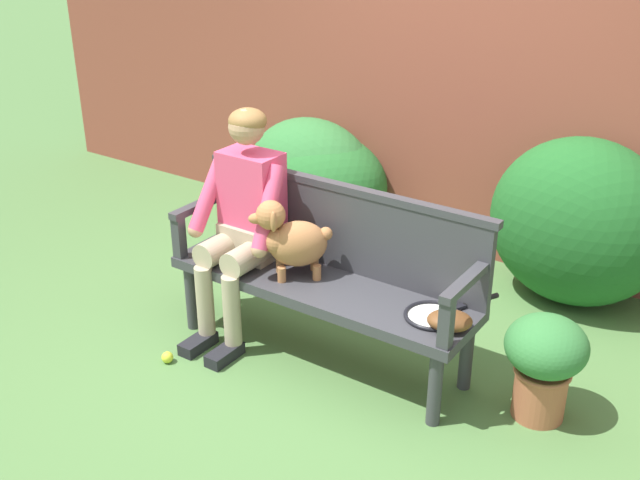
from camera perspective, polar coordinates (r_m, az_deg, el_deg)
The scene contains 15 objects.
ground_plane at distance 4.39m, azimuth 0.00°, elevation -8.56°, with size 40.00×40.00×0.00m, color #4C753D.
brick_garden_fence at distance 5.40m, azimuth 11.47°, elevation 13.11°, with size 8.00×0.30×2.72m, color brown.
hedge_bush_mid_right at distance 5.83m, azimuth -0.70°, elevation 4.95°, with size 1.04×0.75×0.86m, color #337538.
hedge_bush_mid_left at distance 5.80m, azimuth -0.07°, elevation 4.36°, with size 1.08×0.86×0.77m, color #286B2D.
hedge_bush_far_left at distance 4.98m, azimuth 18.75°, elevation 1.25°, with size 1.11×0.85×1.07m, color #1E5B23.
garden_bench at distance 4.18m, azimuth 0.00°, elevation -3.88°, with size 1.76×0.48×0.47m.
bench_backrest at distance 4.20m, azimuth 1.63°, elevation 1.06°, with size 1.80×0.06×0.50m.
bench_armrest_left_end at distance 4.49m, azimuth -9.53°, elevation 1.60°, with size 0.06×0.48×0.28m.
bench_armrest_right_end at distance 3.63m, azimuth 10.27°, elevation -4.36°, with size 0.06×0.48×0.28m.
person_seated at distance 4.31m, azimuth -5.74°, elevation 1.82°, with size 0.56×0.64×1.34m.
dog_on_bench at distance 4.11m, azimuth -2.19°, elevation 0.09°, with size 0.41×0.38×0.45m.
tennis_racket at distance 3.87m, azimuth 8.73°, elevation -5.49°, with size 0.39×0.57×0.03m.
baseball_glove at distance 3.76m, azimuth 9.65°, elevation -5.95°, with size 0.22×0.17×0.09m, color brown.
tennis_ball at distance 4.39m, azimuth -11.31°, elevation -8.57°, with size 0.07×0.07×0.07m, color #CCDB33.
potted_plant at distance 3.91m, azimuth 16.40°, elevation -8.52°, with size 0.40×0.40×0.56m.
Camera 1 is at (2.07, -3.02, 2.42)m, focal length 42.92 mm.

